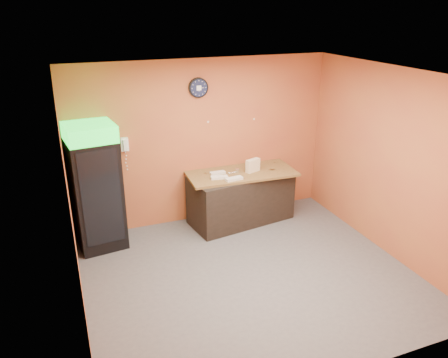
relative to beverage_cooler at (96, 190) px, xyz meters
name	(u,v)px	position (x,y,z in m)	size (l,w,h in m)	color
floor	(249,275)	(1.86, -1.61, -0.97)	(4.50, 4.50, 0.00)	#47474C
back_wall	(203,142)	(1.86, 0.39, 0.43)	(4.50, 0.02, 2.80)	#AD6030
left_wall	(71,212)	(-0.39, -1.61, 0.43)	(0.02, 4.00, 2.80)	#AD6030
right_wall	(390,163)	(4.11, -1.61, 0.43)	(0.02, 4.00, 2.80)	#AD6030
ceiling	(254,76)	(1.86, -1.61, 1.83)	(4.50, 4.00, 0.02)	white
beverage_cooler	(96,190)	(0.00, 0.00, 0.00)	(0.77, 0.78, 1.98)	black
prep_counter	(241,198)	(2.41, 0.00, -0.53)	(1.76, 0.78, 0.88)	black
wall_clock	(198,88)	(1.79, 0.37, 1.37)	(0.33, 0.06, 0.33)	black
wall_phone	(125,144)	(0.54, 0.34, 0.56)	(0.12, 0.10, 0.22)	white
butcher_paper	(241,173)	(2.41, 0.00, -0.07)	(1.85, 0.85, 0.04)	brown
sub_roll_stack	(253,165)	(2.60, -0.05, 0.06)	(0.28, 0.17, 0.22)	beige
wrapped_sandwich_left	(219,177)	(1.95, -0.14, -0.03)	(0.28, 0.11, 0.04)	silver
wrapped_sandwich_mid	(234,179)	(2.15, -0.29, -0.03)	(0.29, 0.11, 0.04)	silver
wrapped_sandwich_right	(218,173)	(2.00, 0.07, -0.03)	(0.26, 0.10, 0.04)	silver
kitchen_tool	(237,171)	(2.34, 0.00, -0.01)	(0.07, 0.07, 0.07)	silver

